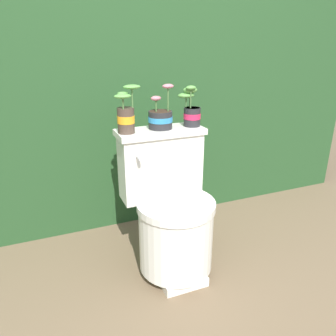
{
  "coord_description": "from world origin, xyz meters",
  "views": [
    {
      "loc": [
        -0.54,
        -1.33,
        1.14
      ],
      "look_at": [
        0.04,
        0.08,
        0.56
      ],
      "focal_mm": 35.0,
      "sensor_mm": 36.0,
      "label": 1
    }
  ],
  "objects_px": {
    "toilet": "(171,213)",
    "potted_plant_middle": "(191,110)",
    "potted_plant_midleft": "(160,118)",
    "potted_plant_left": "(126,115)"
  },
  "relations": [
    {
      "from": "toilet",
      "to": "potted_plant_midleft",
      "type": "relative_size",
      "value": 3.28
    },
    {
      "from": "potted_plant_left",
      "to": "potted_plant_midleft",
      "type": "xyz_separation_m",
      "value": [
        0.18,
        0.02,
        -0.03
      ]
    },
    {
      "from": "toilet",
      "to": "potted_plant_midleft",
      "type": "distance_m",
      "value": 0.49
    },
    {
      "from": "potted_plant_middle",
      "to": "potted_plant_midleft",
      "type": "bearing_deg",
      "value": 177.82
    },
    {
      "from": "toilet",
      "to": "potted_plant_midleft",
      "type": "height_order",
      "value": "potted_plant_midleft"
    },
    {
      "from": "toilet",
      "to": "potted_plant_middle",
      "type": "bearing_deg",
      "value": 39.84
    },
    {
      "from": "toilet",
      "to": "potted_plant_middle",
      "type": "xyz_separation_m",
      "value": [
        0.17,
        0.14,
        0.49
      ]
    },
    {
      "from": "potted_plant_midleft",
      "to": "toilet",
      "type": "bearing_deg",
      "value": -91.7
    },
    {
      "from": "toilet",
      "to": "potted_plant_midleft",
      "type": "xyz_separation_m",
      "value": [
        0.0,
        0.15,
        0.46
      ]
    },
    {
      "from": "toilet",
      "to": "potted_plant_middle",
      "type": "distance_m",
      "value": 0.54
    }
  ]
}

